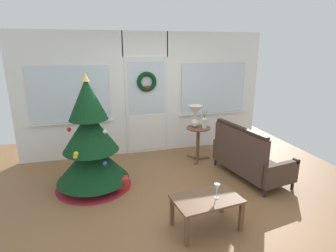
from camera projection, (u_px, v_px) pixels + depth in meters
The scene contains 10 objects.
ground_plane at pixel (174, 198), 4.24m from camera, with size 6.76×6.76×0.00m, color brown.
back_wall_with_door at pixel (146, 94), 5.81m from camera, with size 5.20×0.19×2.55m.
christmas_tree at pixel (91, 147), 4.42m from camera, with size 1.23×1.23×1.87m.
settee_sofa at pixel (247, 157), 4.82m from camera, with size 0.91×1.53×0.96m.
side_table at pixel (198, 137), 5.53m from camera, with size 0.50×0.48×0.70m.
table_lamp at pixel (195, 113), 5.42m from camera, with size 0.28×0.28×0.44m.
flower_vase at pixel (204, 122), 5.42m from camera, with size 0.11×0.10×0.35m.
coffee_table at pixel (207, 202), 3.46m from camera, with size 0.89×0.61×0.42m.
wine_glass at pixel (217, 188), 3.40m from camera, with size 0.08×0.08×0.20m.
gift_box at pixel (122, 183), 4.50m from camera, with size 0.20×0.18×0.20m, color red.
Camera 1 is at (-1.11, -3.60, 2.25)m, focal length 29.40 mm.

